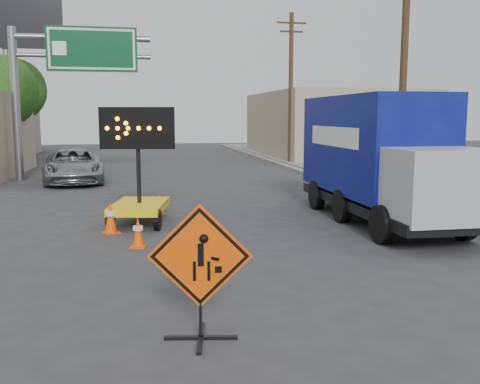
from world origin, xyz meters
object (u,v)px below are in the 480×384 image
object	(u,v)px
pickup_truck	(73,166)
box_truck	(379,165)
arrow_board	(139,199)
construction_sign	(200,269)

from	to	relation	value
pickup_truck	box_truck	xyz separation A→B (m)	(9.33, -10.77, 0.84)
arrow_board	pickup_truck	size ratio (longest dim) A/B	0.59
construction_sign	arrow_board	xyz separation A→B (m)	(-0.73, 7.83, -0.26)
pickup_truck	construction_sign	bearing A→B (deg)	-85.20
construction_sign	pickup_truck	size ratio (longest dim) A/B	0.34
arrow_board	box_truck	distance (m)	6.63
construction_sign	pickup_truck	distance (m)	18.14
arrow_board	box_truck	world-z (taller)	box_truck
construction_sign	box_truck	world-z (taller)	box_truck
arrow_board	box_truck	xyz separation A→B (m)	(6.53, -0.81, 0.88)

